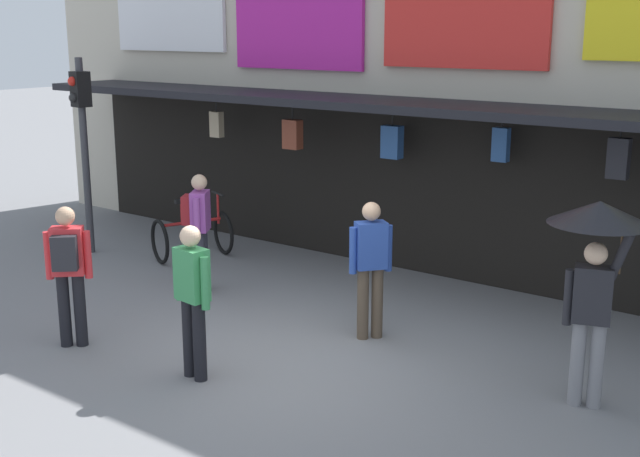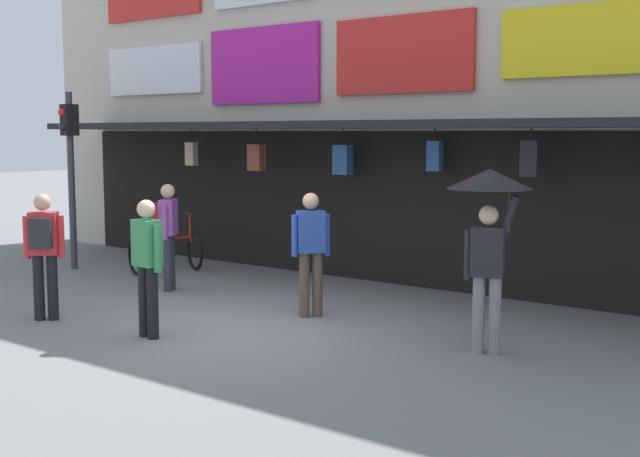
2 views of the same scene
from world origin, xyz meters
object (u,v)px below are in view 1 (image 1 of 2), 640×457
Objects in this scene: pedestrian_in_white at (199,223)px; pedestrian_in_purple at (192,294)px; pedestrian_with_umbrella at (597,246)px; pedestrian_in_yellow at (68,266)px; pedestrian_in_black at (371,262)px; traffic_light_near at (82,124)px; bicycle_parked at (193,235)px.

pedestrian_in_white is 1.00× the size of pedestrian_in_purple.
pedestrian_with_umbrella is 1.24× the size of pedestrian_in_white.
pedestrian_in_yellow is 3.52m from pedestrian_in_black.
traffic_light_near is 2.52m from bicycle_parked.
bicycle_parked is at bearing 168.26° from pedestrian_with_umbrella.
pedestrian_in_black is at bearing 68.03° from pedestrian_in_purple.
traffic_light_near is 1.54× the size of pedestrian_with_umbrella.
pedestrian_in_white is at bearing 178.15° from pedestrian_in_black.
pedestrian_in_black and pedestrian_in_white have the same top height.
pedestrian_in_purple is (2.11, -2.19, -0.04)m from pedestrian_in_white.
traffic_light_near is 1.90× the size of pedestrian_in_black.
traffic_light_near is 5.78m from pedestrian_in_purple.
pedestrian_with_umbrella is (6.95, -1.44, 1.25)m from bicycle_parked.
pedestrian_in_purple reaches higher than bicycle_parked.
bicycle_parked is at bearing 114.41° from pedestrian_in_yellow.
pedestrian_with_umbrella is at bearing -5.31° from pedestrian_in_black.
pedestrian_in_black is at bearing -15.73° from bicycle_parked.
pedestrian_in_purple is (-3.57, -1.85, -0.69)m from pedestrian_with_umbrella.
pedestrian_in_black and pedestrian_in_purple have the same top height.
pedestrian_in_purple is at bearing -26.76° from traffic_light_near.
traffic_light_near is 8.66m from pedestrian_with_umbrella.
traffic_light_near is at bearing 139.61° from pedestrian_in_yellow.
pedestrian_in_white reaches higher than bicycle_parked.
bicycle_parked is 3.91m from pedestrian_in_yellow.
pedestrian_in_white is (-0.32, 2.42, 0.00)m from pedestrian_in_yellow.
pedestrian_with_umbrella is at bearing 21.16° from pedestrian_in_yellow.
pedestrian_in_yellow is 1.00× the size of pedestrian_in_white.
pedestrian_with_umbrella is 1.24× the size of pedestrian_in_black.
traffic_light_near reaches higher than pedestrian_in_white.
pedestrian_in_purple is (-0.85, -2.10, 0.00)m from pedestrian_in_black.
pedestrian_with_umbrella is at bearing -4.64° from traffic_light_near.
pedestrian_in_purple is at bearing -111.97° from pedestrian_in_black.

